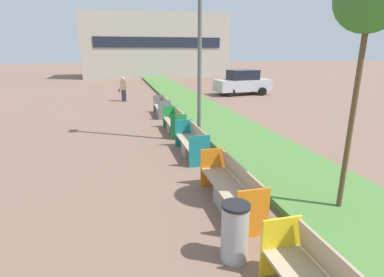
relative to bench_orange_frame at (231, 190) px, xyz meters
name	(u,v)px	position (x,y,z in m)	size (l,w,h in m)	color
planter_grass_strip	(241,137)	(2.26, 4.72, -0.28)	(2.80, 120.00, 0.18)	#4C7A38
building_backdrop	(156,46)	(3.06, 35.13, 3.45)	(18.02, 6.85, 7.65)	#B2AD9E
bench_orange_frame	(231,190)	(0.00, 0.00, 0.00)	(0.65, 2.34, 0.94)	gray
bench_teal_frame	(192,144)	(0.00, 3.40, -0.01)	(0.65, 2.09, 0.94)	gray
bench_green_frame	(175,124)	(0.00, 6.30, -0.01)	(0.65, 1.95, 0.94)	gray
bench_grey_frame	(162,109)	(-0.01, 9.72, -0.01)	(0.65, 1.93, 0.94)	gray
litter_bin	(235,232)	(-0.57, -1.62, 0.12)	(0.45, 0.45, 0.98)	#9EA0A5
street_lamp_post	(200,13)	(0.61, 4.79, 4.04)	(0.24, 0.44, 8.07)	#56595B
pedestrian_walking	(123,89)	(-1.81, 14.95, 0.43)	(0.53, 0.24, 1.60)	#232633
parked_car_distant	(242,83)	(7.13, 16.03, 0.54)	(4.35, 2.17, 1.86)	#B7BABF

